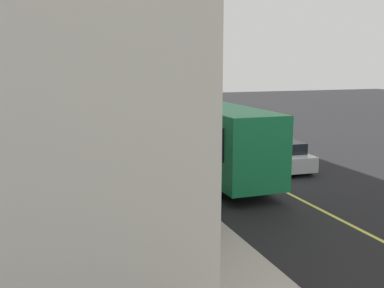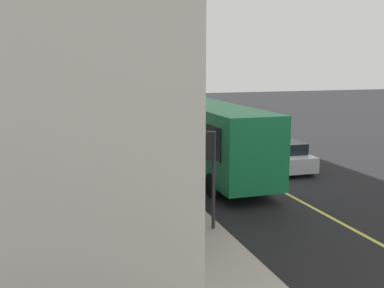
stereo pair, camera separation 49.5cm
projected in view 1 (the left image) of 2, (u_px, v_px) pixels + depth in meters
name	position (u px, v px, depth m)	size (l,w,h in m)	color
ground	(266.00, 182.00, 20.77)	(120.00, 120.00, 0.00)	black
sidewalk	(152.00, 191.00, 18.96)	(80.00, 2.53, 0.15)	#B2ADA3
lane_centre_stripe	(266.00, 182.00, 20.77)	(36.00, 0.16, 0.01)	#D8D14C
bus	(209.00, 135.00, 21.82)	(11.14, 2.63, 3.50)	#197F47
traffic_light	(215.00, 157.00, 14.09)	(0.30, 0.52, 3.20)	#2D2D33
car_silver	(281.00, 155.00, 23.24)	(4.37, 2.00, 1.52)	#B7BABF
pedestrian_at_corner	(201.00, 204.00, 13.58)	(0.34, 0.34, 1.77)	black
pedestrian_by_curb	(119.00, 148.00, 23.16)	(0.34, 0.34, 1.62)	black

